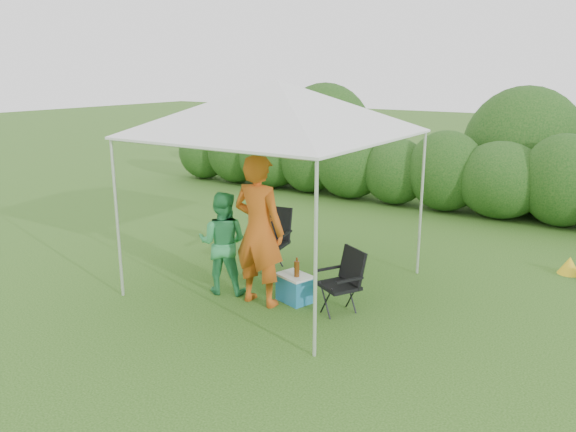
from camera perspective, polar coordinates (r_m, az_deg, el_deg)
The scene contains 10 objects.
ground at distance 7.66m, azimuth -3.19°, elevation -8.01°, with size 70.00×70.00×0.00m, color #3C6921.
hedge at distance 12.57m, azimuth 13.41°, elevation 4.53°, with size 14.04×1.53×1.80m.
canopy at distance 7.49m, azimuth -1.15°, elevation 10.94°, with size 3.10×3.10×2.83m.
chair_right at distance 7.01m, azimuth 5.75°, elevation -6.20°, with size 0.63×0.61×0.81m.
chair_left at distance 8.48m, azimuth -1.71°, elevation -1.92°, with size 0.65×0.60×0.94m.
man at distance 7.09m, azimuth -2.98°, elevation -1.47°, with size 0.72×0.47×1.96m, color #BE5115.
woman at distance 7.58m, azimuth -6.66°, elevation -2.72°, with size 0.68×0.53×1.40m, color #339E58.
cooler at distance 7.38m, azimuth 0.66°, elevation -7.31°, with size 0.51×0.44×0.37m.
bottle at distance 7.21m, azimuth 0.90°, elevation -5.20°, with size 0.07×0.07×0.26m, color #592D0C.
lawn_toy at distance 9.29m, azimuth 27.05°, elevation -4.69°, with size 0.53×0.44×0.26m.
Camera 1 is at (4.23, -5.66, 2.94)m, focal length 35.00 mm.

